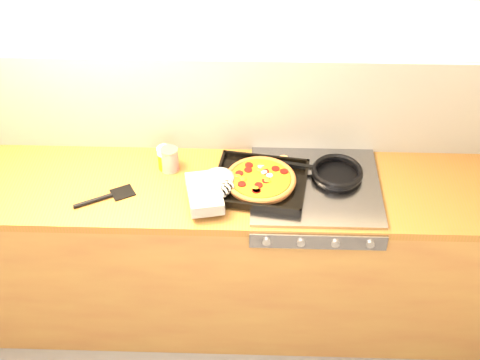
{
  "coord_description": "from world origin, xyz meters",
  "views": [
    {
      "loc": [
        0.17,
        -1.27,
        2.92
      ],
      "look_at": [
        0.1,
        1.08,
        0.95
      ],
      "focal_mm": 50.0,
      "sensor_mm": 36.0,
      "label": 1
    }
  ],
  "objects_px": {
    "tomato_can": "(170,159)",
    "juice_glass": "(165,158)",
    "pizza_on_tray": "(245,183)",
    "frying_pan": "(336,173)"
  },
  "relations": [
    {
      "from": "pizza_on_tray",
      "to": "frying_pan",
      "type": "distance_m",
      "value": 0.44
    },
    {
      "from": "pizza_on_tray",
      "to": "frying_pan",
      "type": "relative_size",
      "value": 1.39
    },
    {
      "from": "juice_glass",
      "to": "tomato_can",
      "type": "bearing_deg",
      "value": -20.45
    },
    {
      "from": "tomato_can",
      "to": "frying_pan",
      "type": "bearing_deg",
      "value": -3.3
    },
    {
      "from": "tomato_can",
      "to": "juice_glass",
      "type": "bearing_deg",
      "value": 159.55
    },
    {
      "from": "frying_pan",
      "to": "juice_glass",
      "type": "relative_size",
      "value": 3.51
    },
    {
      "from": "pizza_on_tray",
      "to": "tomato_can",
      "type": "height_order",
      "value": "tomato_can"
    },
    {
      "from": "pizza_on_tray",
      "to": "juice_glass",
      "type": "bearing_deg",
      "value": 158.6
    },
    {
      "from": "frying_pan",
      "to": "pizza_on_tray",
      "type": "bearing_deg",
      "value": -167.07
    },
    {
      "from": "frying_pan",
      "to": "tomato_can",
      "type": "xyz_separation_m",
      "value": [
        -0.79,
        0.05,
        0.02
      ]
    }
  ]
}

